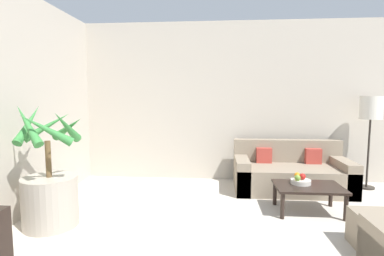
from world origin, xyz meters
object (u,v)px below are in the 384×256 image
(sofa_loveseat, at_px, (291,174))
(floor_lamp, at_px, (371,112))
(orange_fruit, at_px, (297,175))
(coffee_table, at_px, (308,189))
(potted_palm, at_px, (50,190))
(apple_red, at_px, (302,176))
(fruit_bowl, at_px, (301,182))
(apple_green, at_px, (298,178))

(sofa_loveseat, xyz_separation_m, floor_lamp, (1.23, 0.20, 0.96))
(sofa_loveseat, relative_size, orange_fruit, 23.04)
(coffee_table, bearing_deg, potted_palm, -167.83)
(apple_red, bearing_deg, potted_palm, -166.27)
(floor_lamp, distance_m, apple_red, 1.81)
(apple_red, bearing_deg, floor_lamp, 38.71)
(fruit_bowl, bearing_deg, potted_palm, -166.27)
(fruit_bowl, bearing_deg, apple_green, -135.69)
(apple_red, relative_size, orange_fruit, 1.06)
(apple_green, bearing_deg, potted_palm, -167.02)
(floor_lamp, relative_size, apple_green, 19.59)
(sofa_loveseat, distance_m, apple_green, 0.91)
(potted_palm, height_order, sofa_loveseat, potted_palm)
(orange_fruit, bearing_deg, potted_palm, -164.79)
(fruit_bowl, distance_m, apple_green, 0.10)
(apple_red, bearing_deg, orange_fruit, 124.89)
(potted_palm, relative_size, floor_lamp, 0.95)
(floor_lamp, height_order, fruit_bowl, floor_lamp)
(fruit_bowl, xyz_separation_m, apple_red, (0.02, 0.01, 0.07))
(floor_lamp, xyz_separation_m, apple_green, (-1.36, -1.08, -0.77))
(potted_palm, relative_size, sofa_loveseat, 0.81)
(sofa_loveseat, distance_m, coffee_table, 0.90)
(potted_palm, xyz_separation_m, floor_lamp, (4.20, 1.74, 0.80))
(potted_palm, xyz_separation_m, coffee_table, (2.98, 0.64, -0.11))
(floor_lamp, height_order, orange_fruit, floor_lamp)
(coffee_table, bearing_deg, fruit_bowl, 139.68)
(floor_lamp, distance_m, orange_fruit, 1.81)
(potted_palm, relative_size, apple_green, 18.65)
(orange_fruit, bearing_deg, coffee_table, -53.25)
(apple_red, relative_size, apple_green, 1.06)
(apple_red, distance_m, orange_fruit, 0.08)
(coffee_table, height_order, apple_red, apple_red)
(potted_palm, bearing_deg, floor_lamp, 22.50)
(coffee_table, height_order, apple_green, apple_green)
(sofa_loveseat, height_order, coffee_table, sofa_loveseat)
(coffee_table, bearing_deg, apple_green, 174.19)
(sofa_loveseat, bearing_deg, coffee_table, -89.91)
(apple_green, bearing_deg, fruit_bowl, 44.31)
(potted_palm, height_order, apple_red, potted_palm)
(floor_lamp, height_order, apple_red, floor_lamp)
(coffee_table, bearing_deg, apple_red, 128.42)
(sofa_loveseat, height_order, apple_green, sofa_loveseat)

